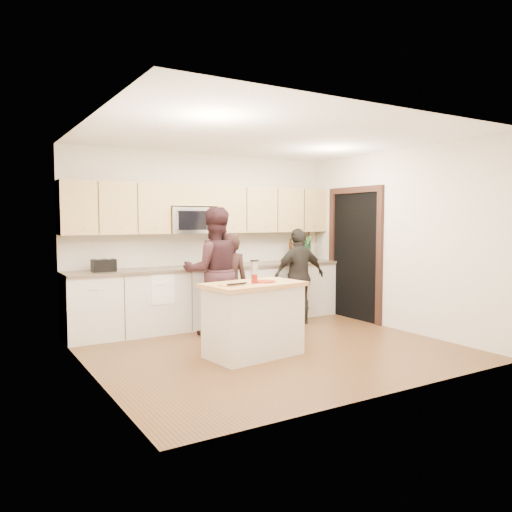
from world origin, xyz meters
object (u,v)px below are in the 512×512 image
toaster (104,265)px  woman_center (214,271)px  woman_right (299,276)px  island (253,319)px  woman_left (230,284)px

toaster → woman_center: 1.54m
woman_center → woman_right: size_ratio=1.21×
island → toaster: bearing=118.7°
woman_center → woman_right: 1.51m
toaster → woman_left: woman_left is taller
woman_right → island: bearing=42.3°
woman_center → woman_left: bearing=176.5°
woman_center → toaster: bearing=-5.6°
toaster → woman_center: size_ratio=0.17×
island → woman_center: bearing=78.7°
woman_left → woman_right: 1.29m
toaster → woman_center: (1.42, -0.58, -0.11)m
woman_left → toaster: bearing=-4.3°
toaster → woman_right: size_ratio=0.21×
woman_center → island: bearing=102.1°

